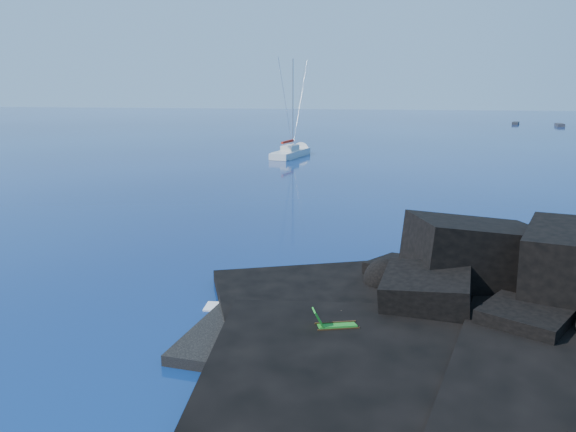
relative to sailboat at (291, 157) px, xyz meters
name	(u,v)px	position (x,y,z in m)	size (l,w,h in m)	color
ground	(187,337)	(5.41, -50.22, 0.00)	(400.00, 400.00, 0.00)	black
headland	(574,330)	(18.41, -47.22, 0.00)	(24.00, 24.00, 3.60)	black
beach	(321,342)	(9.91, -49.72, 0.00)	(8.50, 6.00, 0.70)	black
surf_foam	(347,295)	(10.41, -45.22, 0.00)	(10.00, 8.00, 0.06)	white
sailboat	(291,157)	(0.00, 0.00, 0.00)	(2.32, 11.04, 11.58)	silver
deck_chair	(337,320)	(10.43, -49.79, 0.84)	(1.42, 0.62, 0.98)	#1B791F
towel	(328,316)	(10.00, -48.42, 0.38)	(2.04, 0.96, 0.05)	silver
sunbather	(328,312)	(10.00, -48.42, 0.52)	(1.78, 0.44, 0.24)	#E4B677
marker_cone	(389,315)	(12.07, -48.47, 0.59)	(0.32, 0.32, 0.48)	orange
distant_boat_a	(516,124)	(39.31, 68.91, 0.00)	(1.31, 4.20, 0.56)	black
distant_boat_b	(559,126)	(47.24, 63.60, 0.00)	(1.44, 4.62, 0.62)	#28282D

